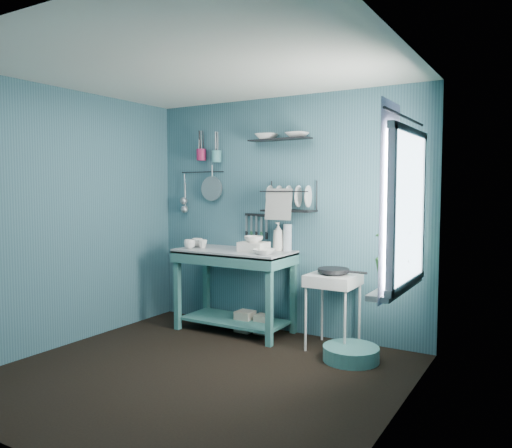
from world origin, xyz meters
The scene contains 36 objects.
floor centered at (0.00, 0.00, 0.00)m, with size 3.20×3.20×0.00m, color black.
ceiling centered at (0.00, 0.00, 2.50)m, with size 3.20×3.20×0.00m, color silver.
wall_back centered at (0.00, 1.50, 1.25)m, with size 3.20×3.20×0.00m, color #325A67.
wall_front centered at (0.00, -1.50, 1.25)m, with size 3.20×3.20×0.00m, color #325A67.
wall_left centered at (-1.60, 0.00, 1.25)m, with size 3.00×3.00×0.00m, color #325A67.
wall_right centered at (1.60, 0.00, 1.25)m, with size 3.00×3.00×0.00m, color #325A67.
work_counter centered at (-0.43, 1.21, 0.44)m, with size 1.25×0.62×0.88m, color #356F6A.
mug_left centered at (-0.91, 1.05, 0.93)m, with size 0.12×0.12×0.10m, color silver.
mug_mid centered at (-0.81, 1.15, 0.93)m, with size 0.10×0.10×0.09m, color silver.
mug_right centered at (-0.93, 1.21, 0.93)m, with size 0.12×0.12×0.10m, color silver.
wash_tub centered at (-0.18, 1.19, 0.93)m, with size 0.28×0.22×0.10m, color silver.
tub_bowl centered at (-0.18, 1.19, 1.01)m, with size 0.20×0.20×0.06m, color silver.
soap_bottle centered at (-0.01, 1.41, 1.03)m, with size 0.12×0.12×0.30m, color silver.
water_bottle centered at (0.09, 1.43, 1.02)m, with size 0.09×0.09×0.28m, color silver.
counter_bowl centered at (0.02, 1.06, 0.91)m, with size 0.22×0.22×0.05m, color silver.
hotplate_stand centered at (0.70, 1.20, 0.36)m, with size 0.45×0.45×0.72m, color beige.
frying_pan centered at (0.70, 1.20, 0.76)m, with size 0.30×0.30×0.04m, color black.
knife_strip centered at (-0.31, 1.47, 1.25)m, with size 0.32×0.02×0.03m, color black.
dish_rack centered at (0.13, 1.37, 1.46)m, with size 0.55×0.24×0.32m, color black.
upper_shelf centered at (0.00, 1.40, 2.05)m, with size 0.70×0.18×0.01m, color black.
shelf_bowl_left centered at (-0.15, 1.40, 2.06)m, with size 0.24×0.24×0.06m, color silver.
shelf_bowl_right centered at (0.21, 1.40, 2.01)m, with size 0.22×0.22×0.05m, color silver.
utensil_cup_magenta centered at (-1.02, 1.42, 1.92)m, with size 0.11×0.11×0.13m, color #A11D4A.
utensil_cup_teal centered at (-0.81, 1.42, 1.90)m, with size 0.11×0.11×0.13m, color teal.
colander centered at (-0.90, 1.45, 1.53)m, with size 0.28×0.28×0.03m, color #9A9DA1.
ladle_outer centered at (-1.31, 1.46, 1.56)m, with size 0.01×0.01×0.30m, color #9A9DA1.
ladle_inner centered at (-1.30, 1.46, 1.46)m, with size 0.01×0.01×0.30m, color #9A9DA1.
hook_rail centered at (-1.05, 1.47, 1.73)m, with size 0.01×0.01×0.60m, color black.
window_glass centered at (1.59, 0.45, 1.40)m, with size 1.10×1.10×0.00m, color white.
windowsill centered at (1.50, 0.45, 0.81)m, with size 0.16×0.95×0.04m, color beige.
curtain centered at (1.52, 0.15, 1.45)m, with size 1.35×1.35×0.00m, color white.
curtain_rod centered at (1.54, 0.45, 2.05)m, with size 0.02×0.02×1.05m, color black.
potted_plant centered at (1.46, 0.47, 1.06)m, with size 0.26×0.26×0.46m, color #29682B.
storage_tin_large centered at (-0.33, 1.26, 0.11)m, with size 0.18×0.18×0.22m, color tan.
storage_tin_small centered at (-0.13, 1.29, 0.10)m, with size 0.15×0.15×0.20m, color tan.
floor_basin centered at (0.97, 0.96, 0.07)m, with size 0.50×0.50×0.13m, color teal.
Camera 1 is at (2.48, -3.21, 1.55)m, focal length 35.00 mm.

